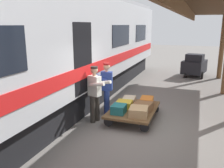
# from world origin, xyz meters

# --- Properties ---
(ground_plane) EXTENTS (60.00, 60.00, 0.00)m
(ground_plane) POSITION_xyz_m (0.00, 0.00, 0.00)
(ground_plane) COLOR slate
(train_car) EXTENTS (3.02, 19.94, 4.00)m
(train_car) POSITION_xyz_m (3.24, 0.00, 2.06)
(train_car) COLOR #B7BABF
(train_car) RESTS_ON ground_plane
(luggage_cart) EXTENTS (1.34, 1.99, 0.35)m
(luggage_cart) POSITION_xyz_m (0.45, -0.79, 0.30)
(luggage_cart) COLOR brown
(luggage_cart) RESTS_ON ground_plane
(suitcase_tan_vintage) EXTENTS (0.58, 0.63, 0.25)m
(suitcase_tan_vintage) POSITION_xyz_m (0.15, -0.24, 0.47)
(suitcase_tan_vintage) COLOR tan
(suitcase_tan_vintage) RESTS_ON luggage_cart
(suitcase_yellow_case) EXTENTS (0.50, 0.49, 0.21)m
(suitcase_yellow_case) POSITION_xyz_m (0.75, -0.79, 0.45)
(suitcase_yellow_case) COLOR gold
(suitcase_yellow_case) RESTS_ON luggage_cart
(suitcase_brown_leather) EXTENTS (0.58, 0.64, 0.21)m
(suitcase_brown_leather) POSITION_xyz_m (0.15, -0.79, 0.45)
(suitcase_brown_leather) COLOR brown
(suitcase_brown_leather) RESTS_ON luggage_cart
(suitcase_orange_carryall) EXTENTS (0.44, 0.59, 0.23)m
(suitcase_orange_carryall) POSITION_xyz_m (0.15, -1.34, 0.46)
(suitcase_orange_carryall) COLOR #CC6B23
(suitcase_orange_carryall) RESTS_ON luggage_cart
(suitcase_teal_softside) EXTENTS (0.40, 0.46, 0.26)m
(suitcase_teal_softside) POSITION_xyz_m (0.75, -0.24, 0.47)
(suitcase_teal_softside) COLOR #1E666B
(suitcase_teal_softside) RESTS_ON luggage_cart
(suitcase_cream_canvas) EXTENTS (0.46, 0.58, 0.18)m
(suitcase_cream_canvas) POSITION_xyz_m (0.75, -1.34, 0.43)
(suitcase_cream_canvas) COLOR beige
(suitcase_cream_canvas) RESTS_ON luggage_cart
(porter_in_overalls) EXTENTS (0.72, 0.53, 1.70)m
(porter_in_overalls) POSITION_xyz_m (1.42, -0.93, 0.93)
(porter_in_overalls) COLOR navy
(porter_in_overalls) RESTS_ON ground_plane
(porter_by_door) EXTENTS (0.73, 0.55, 1.70)m
(porter_by_door) POSITION_xyz_m (1.48, -0.20, 0.93)
(porter_by_door) COLOR #332D28
(porter_by_door) RESTS_ON ground_plane
(baggage_tug) EXTENTS (1.43, 1.89, 1.30)m
(baggage_tug) POSITION_xyz_m (-1.12, -8.27, 0.63)
(baggage_tug) COLOR black
(baggage_tug) RESTS_ON ground_plane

